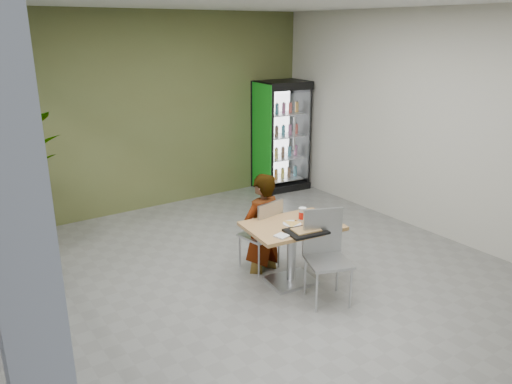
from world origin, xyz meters
TOP-DOWN VIEW (x-y plane):
  - ground at (0.00, 0.00)m, footprint 7.00×7.00m
  - room_envelope at (0.00, 0.00)m, footprint 6.00×7.00m
  - dining_table at (0.30, 0.03)m, footprint 1.15×0.86m
  - chair_far at (0.23, 0.49)m, footprint 0.47×0.48m
  - chair_near at (0.40, -0.43)m, footprint 0.59×0.59m
  - seated_woman at (0.21, 0.53)m, footprint 0.63×0.46m
  - pizza_plate at (0.30, 0.04)m, footprint 0.30×0.23m
  - soda_cup at (0.46, 0.06)m, footprint 0.09×0.09m
  - napkin_stack at (-0.02, -0.18)m, footprint 0.16×0.16m
  - cafeteria_tray at (0.27, -0.24)m, footprint 0.48×0.38m
  - beverage_fridge at (2.49, 3.14)m, footprint 0.99×0.79m

SIDE VIEW (x-z plane):
  - ground at x=0.00m, z-range 0.00..0.00m
  - seated_woman at x=0.21m, z-range -0.30..1.25m
  - dining_table at x=0.30m, z-range 0.16..0.91m
  - chair_far at x=0.23m, z-range 0.08..1.01m
  - chair_near at x=0.40m, z-range 0.09..1.11m
  - napkin_stack at x=-0.02m, z-range 0.75..0.77m
  - cafeteria_tray at x=0.27m, z-range 0.75..0.78m
  - pizza_plate at x=0.30m, z-range 0.75..0.78m
  - soda_cup at x=0.46m, z-range 0.75..0.91m
  - beverage_fridge at x=2.49m, z-range 0.00..2.01m
  - room_envelope at x=0.00m, z-range 0.00..3.20m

